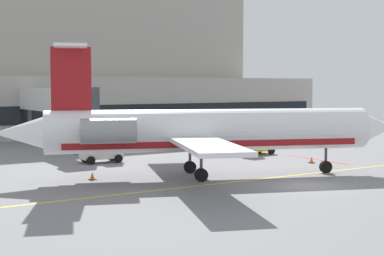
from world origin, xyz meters
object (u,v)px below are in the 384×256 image
at_px(regional_jet, 204,131).
at_px(pushback_tractor, 243,131).
at_px(fuel_tank, 197,127).
at_px(baggage_tug, 105,152).
at_px(belt_loader, 253,145).

height_order(regional_jet, pushback_tractor, regional_jet).
height_order(regional_jet, fuel_tank, regional_jet).
bearing_deg(baggage_tug, fuel_tank, 35.96).
xyz_separation_m(pushback_tractor, belt_loader, (-9.73, -14.41, 0.03)).
height_order(belt_loader, fuel_tank, fuel_tank).
distance_m(regional_jet, pushback_tractor, 30.97).
bearing_deg(fuel_tank, regional_jet, -121.91).
distance_m(pushback_tractor, fuel_tank, 6.24).
bearing_deg(pushback_tractor, fuel_tank, 173.37).
distance_m(belt_loader, fuel_tank, 15.55).
bearing_deg(baggage_tug, pushback_tractor, 26.79).
height_order(pushback_tractor, fuel_tank, fuel_tank).
distance_m(baggage_tug, belt_loader, 14.03).
bearing_deg(belt_loader, fuel_tank, 76.75).
bearing_deg(fuel_tank, baggage_tug, -144.04).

